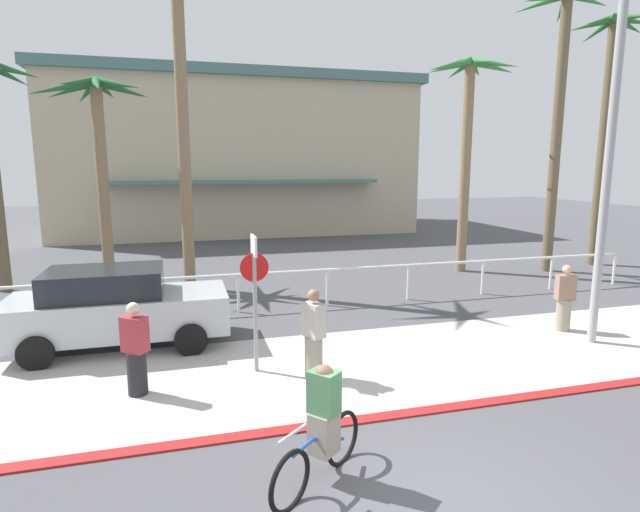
# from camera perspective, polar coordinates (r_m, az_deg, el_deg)

# --- Properties ---
(ground_plane) EXTENTS (80.00, 80.00, 0.00)m
(ground_plane) POSITION_cam_1_polar(r_m,az_deg,el_deg) (15.19, -5.18, -4.40)
(ground_plane) COLOR #4C4C51
(sidewalk_strip) EXTENTS (44.00, 4.00, 0.02)m
(sidewalk_strip) POSITION_cam_1_polar(r_m,az_deg,el_deg) (9.81, 1.06, -12.53)
(sidewalk_strip) COLOR beige
(sidewalk_strip) RESTS_ON ground
(curb_paint) EXTENTS (44.00, 0.24, 0.03)m
(curb_paint) POSITION_cam_1_polar(r_m,az_deg,el_deg) (8.10, 5.28, -17.69)
(curb_paint) COLOR maroon
(curb_paint) RESTS_ON ground
(building_backdrop) EXTENTS (20.00, 11.44, 8.72)m
(building_backdrop) POSITION_cam_1_polar(r_m,az_deg,el_deg) (31.68, -9.55, 10.98)
(building_backdrop) COLOR #BCAD8E
(building_backdrop) RESTS_ON ground
(rail_fence) EXTENTS (21.81, 0.08, 1.04)m
(rail_fence) POSITION_cam_1_polar(r_m,az_deg,el_deg) (13.56, -4.10, -2.49)
(rail_fence) COLOR white
(rail_fence) RESTS_ON ground
(stop_sign_bike_lane) EXTENTS (0.52, 0.56, 2.56)m
(stop_sign_bike_lane) POSITION_cam_1_polar(r_m,az_deg,el_deg) (9.28, -7.33, -3.12)
(stop_sign_bike_lane) COLOR gray
(stop_sign_bike_lane) RESTS_ON ground
(streetlight_curb) EXTENTS (0.24, 2.54, 7.50)m
(streetlight_curb) POSITION_cam_1_polar(r_m,az_deg,el_deg) (11.93, 30.55, 11.07)
(streetlight_curb) COLOR #9EA0A5
(streetlight_curb) RESTS_ON ground
(palm_tree_3) EXTENTS (3.43, 3.65, 6.48)m
(palm_tree_3) POSITION_cam_1_polar(r_m,az_deg,el_deg) (17.64, -23.57, 13.59)
(palm_tree_3) COLOR #846B4C
(palm_tree_3) RESTS_ON ground
(palm_tree_4) EXTENTS (3.15, 3.29, 9.66)m
(palm_tree_4) POSITION_cam_1_polar(r_m,az_deg,el_deg) (16.40, -15.46, 20.42)
(palm_tree_4) COLOR #846B4C
(palm_tree_4) RESTS_ON ground
(palm_tree_5) EXTENTS (3.36, 2.87, 7.47)m
(palm_tree_5) POSITION_cam_1_polar(r_m,az_deg,el_deg) (19.06, 16.27, 15.32)
(palm_tree_5) COLOR #846B4C
(palm_tree_5) RESTS_ON ground
(palm_tree_6) EXTENTS (3.44, 3.40, 9.62)m
(palm_tree_6) POSITION_cam_1_polar(r_m,az_deg,el_deg) (20.31, 25.38, 17.84)
(palm_tree_6) COLOR brown
(palm_tree_6) RESTS_ON ground
(palm_tree_7) EXTENTS (2.71, 3.31, 9.18)m
(palm_tree_7) POSITION_cam_1_polar(r_m,az_deg,el_deg) (22.37, 29.56, 16.33)
(palm_tree_7) COLOR brown
(palm_tree_7) RESTS_ON ground
(car_silver_1) EXTENTS (4.40, 2.02, 1.69)m
(car_silver_1) POSITION_cam_1_polar(r_m,az_deg,el_deg) (11.51, -21.82, -5.33)
(car_silver_1) COLOR #B2B7BC
(car_silver_1) RESTS_ON ground
(cyclist_blue_0) EXTENTS (1.43, 1.22, 1.50)m
(cyclist_blue_0) POSITION_cam_1_polar(r_m,az_deg,el_deg) (6.42, 0.19, -18.66)
(cyclist_blue_0) COLOR black
(cyclist_blue_0) RESTS_ON ground
(pedestrian_0) EXTENTS (0.48, 0.45, 1.60)m
(pedestrian_0) POSITION_cam_1_polar(r_m,az_deg,el_deg) (9.07, -19.92, -10.20)
(pedestrian_0) COLOR #232326
(pedestrian_0) RESTS_ON ground
(pedestrian_1) EXTENTS (0.43, 0.47, 1.65)m
(pedestrian_1) POSITION_cam_1_polar(r_m,az_deg,el_deg) (9.16, -0.72, -9.18)
(pedestrian_1) COLOR gray
(pedestrian_1) RESTS_ON ground
(pedestrian_2) EXTENTS (0.46, 0.40, 1.56)m
(pedestrian_2) POSITION_cam_1_polar(r_m,az_deg,el_deg) (13.03, 25.68, -4.58)
(pedestrian_2) COLOR gray
(pedestrian_2) RESTS_ON ground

